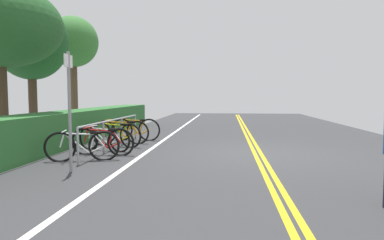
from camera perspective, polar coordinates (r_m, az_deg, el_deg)
name	(u,v)px	position (r m, az deg, el deg)	size (l,w,h in m)	color
ground_plane	(258,154)	(8.90, 11.11, -5.74)	(38.79, 10.24, 0.05)	#353538
centre_line_yellow_inner	(261,153)	(8.91, 11.63, -5.57)	(34.91, 0.10, 0.00)	gold
centre_line_yellow_outer	(255,153)	(8.89, 10.60, -5.57)	(34.91, 0.10, 0.00)	gold
bike_lane_stripe_white	(148,151)	(9.11, -7.54, -5.30)	(34.91, 0.12, 0.00)	white
bike_rack	(113,127)	(9.70, -13.24, -1.14)	(4.60, 0.05, 0.83)	#9EA0A5
bicycle_0	(82,146)	(8.09, -18.14, -4.24)	(0.59, 1.64, 0.73)	black
bicycle_1	(103,142)	(8.74, -14.97, -3.55)	(0.46, 1.67, 0.73)	black
bicycle_2	(104,139)	(9.45, -14.74, -3.09)	(0.66, 1.65, 0.69)	black
bicycle_3	(116,135)	(10.12, -12.82, -2.43)	(0.63, 1.69, 0.75)	black
bicycle_4	(121,132)	(10.73, -11.94, -1.99)	(0.46, 1.82, 0.77)	black
bicycle_5	(136,129)	(11.37, -9.58, -1.59)	(0.46, 1.71, 0.78)	black
sign_post_near	(69,100)	(6.91, -20.14, 3.14)	(0.36, 0.06, 2.34)	gray
hedge_backdrop	(79,125)	(11.73, -18.68, -0.88)	(13.55, 1.10, 1.01)	#2D6B30
tree_far_right	(31,41)	(13.53, -25.71, 11.98)	(2.57, 2.57, 4.84)	#473323
tree_extra	(73,43)	(16.39, -19.58, 12.24)	(2.23, 2.23, 5.05)	brown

